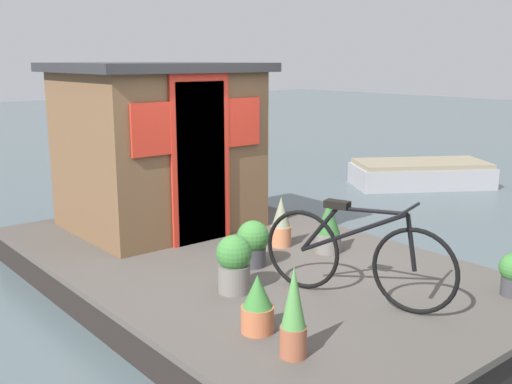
{
  "coord_description": "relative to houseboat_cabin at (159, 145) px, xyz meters",
  "views": [
    {
      "loc": [
        -4.44,
        3.51,
        2.28
      ],
      "look_at": [
        -0.2,
        0.0,
        1.06
      ],
      "focal_mm": 42.19,
      "sensor_mm": 36.0,
      "label": 1
    }
  ],
  "objects": [
    {
      "name": "potted_plant_fern",
      "position": [
        -1.5,
        -0.55,
        -0.7
      ],
      "size": [
        0.22,
        0.22,
        0.53
      ],
      "color": "#C6754C",
      "rests_on": "houseboat_deck"
    },
    {
      "name": "potted_plant_succulent",
      "position": [
        -1.96,
        -0.78,
        -0.7
      ],
      "size": [
        0.27,
        0.27,
        0.54
      ],
      "color": "slate",
      "rests_on": "houseboat_deck"
    },
    {
      "name": "potted_plant_mint",
      "position": [
        -2.91,
        0.95,
        -0.75
      ],
      "size": [
        0.24,
        0.24,
        0.43
      ],
      "color": "#B2603D",
      "rests_on": "houseboat_deck"
    },
    {
      "name": "potted_plant_basil",
      "position": [
        -2.2,
        0.61,
        -0.7
      ],
      "size": [
        0.3,
        0.3,
        0.49
      ],
      "color": "slate",
      "rests_on": "houseboat_deck"
    },
    {
      "name": "potted_plant_rosemary",
      "position": [
        -1.8,
        0.07,
        -0.72
      ],
      "size": [
        0.31,
        0.31,
        0.44
      ],
      "color": "#38383D",
      "rests_on": "houseboat_deck"
    },
    {
      "name": "bicycle",
      "position": [
        -2.96,
        -0.04,
        -0.57
      ],
      "size": [
        1.59,
        0.63,
        0.82
      ],
      "color": "black",
      "rests_on": "houseboat_deck"
    },
    {
      "name": "houseboat_cabin",
      "position": [
        0.0,
        0.0,
        0.0
      ],
      "size": [
        1.88,
        2.11,
        1.88
      ],
      "color": "brown",
      "rests_on": "houseboat_deck"
    },
    {
      "name": "dinghy_boat",
      "position": [
        0.42,
        -5.74,
        -1.09
      ],
      "size": [
        2.26,
        2.66,
        0.46
      ],
      "color": "#99999E",
      "rests_on": "ground_plane"
    },
    {
      "name": "houseboat_deck",
      "position": [
        -1.55,
        0.0,
        -1.13
      ],
      "size": [
        5.34,
        3.21,
        0.36
      ],
      "color": "#4C4742",
      "rests_on": "ground_plane"
    },
    {
      "name": "ground_plane",
      "position": [
        -1.55,
        0.0,
        -1.32
      ],
      "size": [
        60.0,
        60.0,
        0.0
      ],
      "primitive_type": "plane",
      "color": "#4C5B60"
    },
    {
      "name": "potted_plant_ivy",
      "position": [
        -3.35,
        1.0,
        -0.65
      ],
      "size": [
        0.18,
        0.18,
        0.63
      ],
      "color": "#935138",
      "rests_on": "houseboat_deck"
    }
  ]
}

